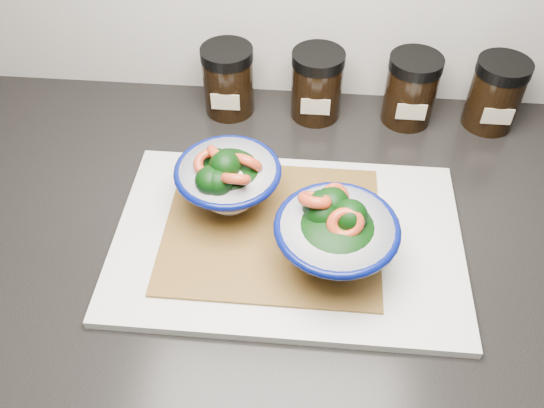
# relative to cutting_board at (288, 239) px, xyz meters

# --- Properties ---
(cabinet) EXTENTS (3.43, 0.58, 0.86)m
(cabinet) POSITION_rel_cutting_board_xyz_m (0.13, 0.04, -0.48)
(cabinet) COLOR black
(cabinet) RESTS_ON ground
(countertop) EXTENTS (3.50, 0.60, 0.04)m
(countertop) POSITION_rel_cutting_board_xyz_m (0.13, 0.04, -0.03)
(countertop) COLOR black
(countertop) RESTS_ON cabinet
(cutting_board) EXTENTS (0.45, 0.30, 0.01)m
(cutting_board) POSITION_rel_cutting_board_xyz_m (0.00, 0.00, 0.00)
(cutting_board) COLOR silver
(cutting_board) RESTS_ON countertop
(bamboo_mat) EXTENTS (0.28, 0.24, 0.00)m
(bamboo_mat) POSITION_rel_cutting_board_xyz_m (-0.02, 0.01, 0.01)
(bamboo_mat) COLOR olive
(bamboo_mat) RESTS_ON cutting_board
(bowl_left) EXTENTS (0.14, 0.14, 0.11)m
(bowl_left) POSITION_rel_cutting_board_xyz_m (-0.08, 0.05, 0.06)
(bowl_left) COLOR white
(bowl_left) RESTS_ON bamboo_mat
(bowl_right) EXTENTS (0.15, 0.15, 0.11)m
(bowl_right) POSITION_rel_cutting_board_xyz_m (0.06, -0.04, 0.06)
(bowl_right) COLOR white
(bowl_right) RESTS_ON bamboo_mat
(spice_jar_a) EXTENTS (0.08, 0.08, 0.11)m
(spice_jar_a) POSITION_rel_cutting_board_xyz_m (-0.11, 0.28, 0.05)
(spice_jar_a) COLOR black
(spice_jar_a) RESTS_ON countertop
(spice_jar_b) EXTENTS (0.08, 0.08, 0.11)m
(spice_jar_b) POSITION_rel_cutting_board_xyz_m (0.03, 0.28, 0.05)
(spice_jar_b) COLOR black
(spice_jar_b) RESTS_ON countertop
(spice_jar_c) EXTENTS (0.08, 0.08, 0.11)m
(spice_jar_c) POSITION_rel_cutting_board_xyz_m (0.17, 0.28, 0.05)
(spice_jar_c) COLOR black
(spice_jar_c) RESTS_ON countertop
(spice_jar_d) EXTENTS (0.08, 0.08, 0.11)m
(spice_jar_d) POSITION_rel_cutting_board_xyz_m (0.30, 0.28, 0.05)
(spice_jar_d) COLOR black
(spice_jar_d) RESTS_ON countertop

